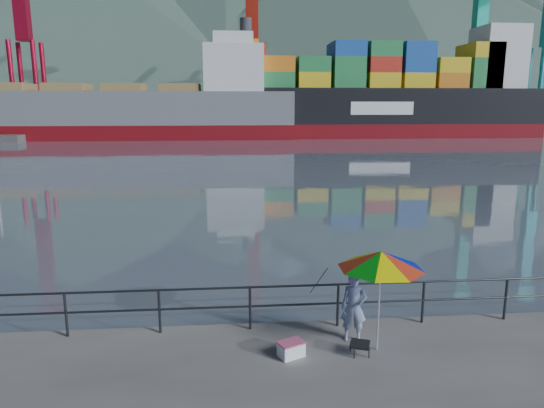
{
  "coord_description": "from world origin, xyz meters",
  "views": [
    {
      "loc": [
        0.61,
        -8.47,
        4.97
      ],
      "look_at": [
        1.87,
        6.0,
        2.0
      ],
      "focal_mm": 32.0,
      "sensor_mm": 36.0,
      "label": 1
    }
  ],
  "objects_px": {
    "cooler_bag": "(291,350)",
    "bulk_carrier": "(143,111)",
    "fisherman": "(354,307)",
    "beach_umbrella": "(381,260)",
    "container_ship": "(384,100)"
  },
  "relations": [
    {
      "from": "fisherman",
      "to": "cooler_bag",
      "type": "xyz_separation_m",
      "value": [
        -1.41,
        -0.58,
        -0.61
      ]
    },
    {
      "from": "beach_umbrella",
      "to": "bulk_carrier",
      "type": "height_order",
      "value": "bulk_carrier"
    },
    {
      "from": "cooler_bag",
      "to": "fisherman",
      "type": "bearing_deg",
      "value": -2.6
    },
    {
      "from": "beach_umbrella",
      "to": "cooler_bag",
      "type": "distance_m",
      "value": 2.55
    },
    {
      "from": "fisherman",
      "to": "bulk_carrier",
      "type": "xyz_separation_m",
      "value": [
        -15.93,
        68.67,
        3.39
      ]
    },
    {
      "from": "beach_umbrella",
      "to": "container_ship",
      "type": "bearing_deg",
      "value": 72.36
    },
    {
      "from": "cooler_bag",
      "to": "bulk_carrier",
      "type": "xyz_separation_m",
      "value": [
        -14.52,
        69.25,
        4.0
      ]
    },
    {
      "from": "cooler_bag",
      "to": "container_ship",
      "type": "xyz_separation_m",
      "value": [
        24.34,
        71.01,
        5.74
      ]
    },
    {
      "from": "fisherman",
      "to": "bulk_carrier",
      "type": "relative_size",
      "value": 0.03
    },
    {
      "from": "beach_umbrella",
      "to": "container_ship",
      "type": "height_order",
      "value": "container_ship"
    },
    {
      "from": "beach_umbrella",
      "to": "cooler_bag",
      "type": "height_order",
      "value": "beach_umbrella"
    },
    {
      "from": "fisherman",
      "to": "bulk_carrier",
      "type": "bearing_deg",
      "value": 118.31
    },
    {
      "from": "fisherman",
      "to": "cooler_bag",
      "type": "relative_size",
      "value": 3.05
    },
    {
      "from": "cooler_bag",
      "to": "container_ship",
      "type": "relative_size",
      "value": 0.01
    },
    {
      "from": "cooler_bag",
      "to": "bulk_carrier",
      "type": "bearing_deg",
      "value": 76.98
    }
  ]
}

